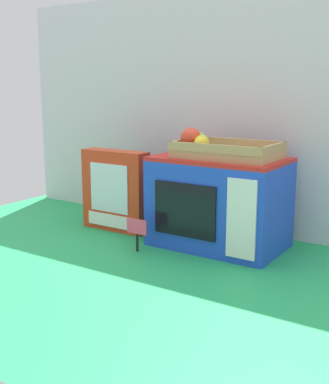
# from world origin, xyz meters

# --- Properties ---
(ground_plane) EXTENTS (1.70, 1.70, 0.00)m
(ground_plane) POSITION_xyz_m (0.00, 0.00, 0.00)
(ground_plane) COLOR #219E54
(ground_plane) RESTS_ON ground
(display_back_panel) EXTENTS (1.61, 0.03, 0.80)m
(display_back_panel) POSITION_xyz_m (0.00, 0.20, 0.40)
(display_back_panel) COLOR silver
(display_back_panel) RESTS_ON ground
(toy_microwave) EXTENTS (0.39, 0.25, 0.28)m
(toy_microwave) POSITION_xyz_m (0.14, 0.00, 0.14)
(toy_microwave) COLOR blue
(toy_microwave) RESTS_ON ground
(food_groups_crate) EXTENTS (0.31, 0.19, 0.09)m
(food_groups_crate) POSITION_xyz_m (0.15, -0.01, 0.30)
(food_groups_crate) COLOR tan
(food_groups_crate) RESTS_ON toy_microwave
(cookie_set_box) EXTENTS (0.25, 0.07, 0.27)m
(cookie_set_box) POSITION_xyz_m (-0.24, -0.03, 0.14)
(cookie_set_box) COLOR red
(cookie_set_box) RESTS_ON ground
(price_sign) EXTENTS (0.07, 0.01, 0.10)m
(price_sign) POSITION_xyz_m (-0.03, -0.18, 0.07)
(price_sign) COLOR black
(price_sign) RESTS_ON ground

